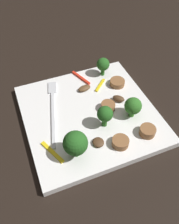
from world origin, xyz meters
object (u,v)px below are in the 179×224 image
broccoli_floret_1 (133,106)px  broccoli_floret_2 (75,143)px  pepper_strip_1 (52,152)px  mushroom_1 (84,88)px  sausage_slice_2 (120,142)px  pepper_strip_0 (100,85)px  sausage_slice_1 (147,131)px  sausage_slice_0 (108,106)px  mushroom_0 (98,142)px  pepper_strip_2 (81,78)px  broccoli_floret_0 (105,114)px  broccoli_floret_3 (103,65)px  mushroom_2 (118,99)px  plate (90,114)px  sausage_slice_3 (117,83)px  fork (53,107)px

broccoli_floret_1 → broccoli_floret_2: (-0.05, 0.13, 0.01)m
pepper_strip_1 → mushroom_1: bearing=-40.3°
sausage_slice_2 → pepper_strip_0: sausage_slice_2 is taller
broccoli_floret_1 → sausage_slice_1: bearing=-173.9°
sausage_slice_0 → mushroom_1: size_ratio=0.97×
mushroom_0 → pepper_strip_2: size_ratio=0.38×
broccoli_floret_1 → sausage_slice_0: (0.03, 0.04, -0.02)m
broccoli_floret_0 → sausage_slice_2: broccoli_floret_0 is taller
sausage_slice_1 → pepper_strip_1: (0.03, 0.18, -0.01)m
pepper_strip_2 → pepper_strip_0: bearing=-141.4°
broccoli_floret_3 → sausage_slice_1: (-0.19, -0.01, -0.02)m
broccoli_floret_3 → mushroom_1: broccoli_floret_3 is taller
broccoli_floret_0 → mushroom_2: (0.05, -0.05, -0.02)m
broccoli_floret_3 → mushroom_0: (-0.18, 0.09, -0.02)m
sausage_slice_0 → mushroom_0: 0.09m
plate → sausage_slice_0: size_ratio=9.07×
sausage_slice_3 → broccoli_floret_2: bearing=133.2°
fork → sausage_slice_3: bearing=-70.5°
broccoli_floret_1 → broccoli_floret_3: size_ratio=1.00×
plate → broccoli_floret_1: broccoli_floret_1 is taller
mushroom_1 → mushroom_0: bearing=169.1°
mushroom_2 → broccoli_floret_0: bearing=131.9°
plate → broccoli_floret_2: (-0.09, 0.06, 0.04)m
broccoli_floret_2 → mushroom_2: size_ratio=2.25×
sausage_slice_0 → pepper_strip_2: 0.11m
mushroom_1 → mushroom_2: mushroom_2 is taller
broccoli_floret_3 → pepper_strip_2: broccoli_floret_3 is taller
broccoli_floret_3 → mushroom_1: 0.07m
broccoli_floret_1 → sausage_slice_2: broccoli_floret_1 is taller
broccoli_floret_2 → pepper_strip_2: (0.19, -0.08, -0.03)m
fork → broccoli_floret_0: bearing=-121.0°
pepper_strip_1 → broccoli_floret_0: bearing=-78.3°
mushroom_0 → pepper_strip_0: 0.16m
sausage_slice_1 → sausage_slice_2: bearing=93.1°
broccoli_floret_2 → sausage_slice_3: size_ratio=1.75×
pepper_strip_1 → fork: bearing=-16.2°
mushroom_1 → sausage_slice_3: bearing=-99.0°
sausage_slice_2 → mushroom_2: 0.11m
fork → broccoli_floret_1: 0.16m
sausage_slice_1 → mushroom_1: sausage_slice_1 is taller
broccoli_floret_0 → sausage_slice_0: size_ratio=1.65×
broccoli_floret_3 → mushroom_0: broccoli_floret_3 is taller
sausage_slice_1 → broccoli_floret_2: bearing=87.7°
pepper_strip_1 → plate: bearing=-56.2°
sausage_slice_2 → mushroom_1: 0.16m
mushroom_2 → sausage_slice_3: bearing=-23.3°
fork → broccoli_floret_3: size_ratio=3.95×
mushroom_1 → sausage_slice_0: bearing=-161.0°
sausage_slice_1 → pepper_strip_0: bearing=10.5°
broccoli_floret_3 → sausage_slice_0: (-0.11, 0.03, -0.02)m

